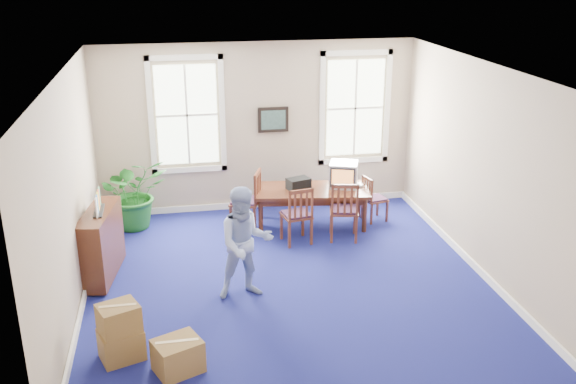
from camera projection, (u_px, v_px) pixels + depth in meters
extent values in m
plane|color=navy|center=(289.00, 284.00, 9.66)|extent=(6.50, 6.50, 0.00)
plane|color=white|center=(289.00, 71.00, 8.56)|extent=(6.50, 6.50, 0.00)
plane|color=tan|center=(257.00, 127.00, 12.11)|extent=(6.50, 0.00, 6.50)
plane|color=tan|center=(351.00, 295.00, 6.11)|extent=(6.50, 0.00, 6.50)
plane|color=tan|center=(69.00, 197.00, 8.59)|extent=(0.00, 6.50, 6.50)
plane|color=tan|center=(485.00, 172.00, 9.62)|extent=(0.00, 6.50, 6.50)
cube|color=white|center=(259.00, 204.00, 12.61)|extent=(6.00, 0.04, 0.12)
cube|color=white|center=(84.00, 298.00, 9.13)|extent=(0.04, 6.50, 0.12)
cube|color=white|center=(473.00, 264.00, 10.15)|extent=(0.04, 6.50, 0.12)
cube|color=white|center=(359.00, 185.00, 11.70)|extent=(0.16, 0.19, 0.04)
cube|color=black|center=(298.00, 184.00, 11.53)|extent=(0.46, 0.38, 0.20)
imported|color=#8EA1D3|center=(245.00, 243.00, 9.04)|extent=(0.87, 0.70, 1.66)
cube|color=#4D2514|center=(101.00, 245.00, 9.72)|extent=(0.59, 1.37, 1.04)
imported|color=#195C1C|center=(134.00, 193.00, 11.49)|extent=(1.42, 1.32, 1.31)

